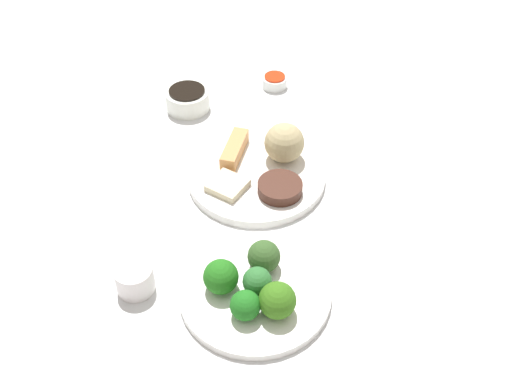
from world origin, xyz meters
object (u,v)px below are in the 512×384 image
object	(u,v)px
main_plate	(256,176)
broccoli_plate	(255,291)
sauce_ramekin_sweet_and_sour	(275,82)
teacup	(135,279)
soy_sauce_bowl	(188,100)

from	to	relation	value
main_plate	broccoli_plate	distance (m)	0.27
broccoli_plate	sauce_ramekin_sweet_and_sour	distance (m)	0.58
sauce_ramekin_sweet_and_sour	teacup	distance (m)	0.61
main_plate	teacup	distance (m)	0.32
sauce_ramekin_sweet_and_sour	teacup	size ratio (longest dim) A/B	0.93
main_plate	soy_sauce_bowl	bearing A→B (deg)	150.85
broccoli_plate	sauce_ramekin_sweet_and_sour	size ratio (longest dim) A/B	4.22
broccoli_plate	teacup	bearing A→B (deg)	-155.34
sauce_ramekin_sweet_and_sour	teacup	bearing A→B (deg)	-83.81
main_plate	sauce_ramekin_sweet_and_sour	distance (m)	0.32
soy_sauce_bowl	sauce_ramekin_sweet_and_sour	xyz separation A→B (m)	(0.13, 0.16, -0.01)
main_plate	sauce_ramekin_sweet_and_sour	bearing A→B (deg)	110.70
sauce_ramekin_sweet_and_sour	teacup	world-z (taller)	teacup
main_plate	broccoli_plate	size ratio (longest dim) A/B	1.09
broccoli_plate	teacup	xyz separation A→B (m)	(-0.17, -0.08, 0.02)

